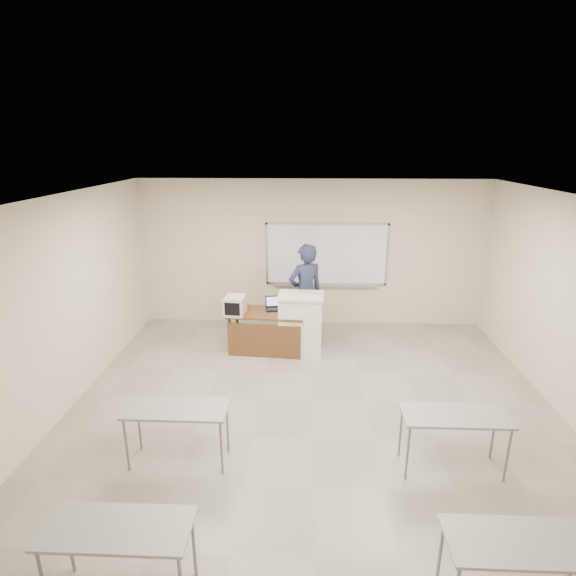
{
  "coord_description": "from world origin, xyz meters",
  "views": [
    {
      "loc": [
        -0.11,
        -4.96,
        3.65
      ],
      "look_at": [
        -0.41,
        2.2,
        1.34
      ],
      "focal_mm": 28.0,
      "sensor_mm": 36.0,
      "label": 1
    }
  ],
  "objects_px": {
    "keyboard": "(309,293)",
    "presenter": "(305,293)",
    "crt_monitor": "(235,305)",
    "whiteboard": "(327,255)",
    "laptop": "(274,306)",
    "instructor_desk": "(266,325)",
    "podium": "(301,324)",
    "mouse": "(293,315)"
  },
  "relations": [
    {
      "from": "keyboard",
      "to": "presenter",
      "type": "distance_m",
      "value": 0.52
    },
    {
      "from": "crt_monitor",
      "to": "keyboard",
      "type": "relative_size",
      "value": 1.0
    },
    {
      "from": "whiteboard",
      "to": "presenter",
      "type": "xyz_separation_m",
      "value": [
        -0.42,
        -0.9,
        -0.53
      ]
    },
    {
      "from": "laptop",
      "to": "presenter",
      "type": "distance_m",
      "value": 0.66
    },
    {
      "from": "presenter",
      "to": "instructor_desk",
      "type": "bearing_deg",
      "value": 12.3
    },
    {
      "from": "whiteboard",
      "to": "instructor_desk",
      "type": "height_order",
      "value": "whiteboard"
    },
    {
      "from": "whiteboard",
      "to": "podium",
      "type": "height_order",
      "value": "whiteboard"
    },
    {
      "from": "whiteboard",
      "to": "presenter",
      "type": "relative_size",
      "value": 1.3
    },
    {
      "from": "laptop",
      "to": "mouse",
      "type": "bearing_deg",
      "value": -53.97
    },
    {
      "from": "mouse",
      "to": "instructor_desk",
      "type": "bearing_deg",
      "value": -173.69
    },
    {
      "from": "keyboard",
      "to": "presenter",
      "type": "relative_size",
      "value": 0.21
    },
    {
      "from": "keyboard",
      "to": "crt_monitor",
      "type": "bearing_deg",
      "value": -159.12
    },
    {
      "from": "whiteboard",
      "to": "crt_monitor",
      "type": "relative_size",
      "value": 6.14
    },
    {
      "from": "mouse",
      "to": "keyboard",
      "type": "relative_size",
      "value": 0.26
    },
    {
      "from": "crt_monitor",
      "to": "laptop",
      "type": "bearing_deg",
      "value": 28.12
    },
    {
      "from": "mouse",
      "to": "laptop",
      "type": "bearing_deg",
      "value": 151.68
    },
    {
      "from": "crt_monitor",
      "to": "instructor_desk",
      "type": "bearing_deg",
      "value": 7.29
    },
    {
      "from": "keyboard",
      "to": "presenter",
      "type": "height_order",
      "value": "presenter"
    },
    {
      "from": "instructor_desk",
      "to": "whiteboard",
      "type": "bearing_deg",
      "value": 57.95
    },
    {
      "from": "podium",
      "to": "mouse",
      "type": "height_order",
      "value": "podium"
    },
    {
      "from": "laptop",
      "to": "keyboard",
      "type": "relative_size",
      "value": 0.74
    },
    {
      "from": "mouse",
      "to": "keyboard",
      "type": "distance_m",
      "value": 0.49
    },
    {
      "from": "whiteboard",
      "to": "keyboard",
      "type": "relative_size",
      "value": 6.12
    },
    {
      "from": "whiteboard",
      "to": "instructor_desk",
      "type": "relative_size",
      "value": 1.8
    },
    {
      "from": "instructor_desk",
      "to": "mouse",
      "type": "xyz_separation_m",
      "value": [
        0.48,
        -0.09,
        0.24
      ]
    },
    {
      "from": "mouse",
      "to": "presenter",
      "type": "xyz_separation_m",
      "value": [
        0.21,
        0.66,
        0.18
      ]
    },
    {
      "from": "laptop",
      "to": "mouse",
      "type": "relative_size",
      "value": 2.86
    },
    {
      "from": "keyboard",
      "to": "presenter",
      "type": "xyz_separation_m",
      "value": [
        -0.07,
        0.48,
        -0.18
      ]
    },
    {
      "from": "instructor_desk",
      "to": "podium",
      "type": "bearing_deg",
      "value": 5.99
    },
    {
      "from": "whiteboard",
      "to": "crt_monitor",
      "type": "xyz_separation_m",
      "value": [
        -1.67,
        -1.49,
        -0.57
      ]
    },
    {
      "from": "crt_monitor",
      "to": "keyboard",
      "type": "distance_m",
      "value": 1.34
    },
    {
      "from": "laptop",
      "to": "podium",
      "type": "bearing_deg",
      "value": -36.35
    },
    {
      "from": "podium",
      "to": "crt_monitor",
      "type": "height_order",
      "value": "podium"
    },
    {
      "from": "podium",
      "to": "laptop",
      "type": "bearing_deg",
      "value": 154.93
    },
    {
      "from": "mouse",
      "to": "presenter",
      "type": "bearing_deg",
      "value": 89.07
    },
    {
      "from": "whiteboard",
      "to": "mouse",
      "type": "xyz_separation_m",
      "value": [
        -0.63,
        -1.57,
        -0.71
      ]
    },
    {
      "from": "crt_monitor",
      "to": "mouse",
      "type": "height_order",
      "value": "crt_monitor"
    },
    {
      "from": "instructor_desk",
      "to": "crt_monitor",
      "type": "bearing_deg",
      "value": -173.6
    },
    {
      "from": "laptop",
      "to": "whiteboard",
      "type": "bearing_deg",
      "value": 42.08
    },
    {
      "from": "presenter",
      "to": "mouse",
      "type": "bearing_deg",
      "value": 44.87
    },
    {
      "from": "podium",
      "to": "presenter",
      "type": "bearing_deg",
      "value": 84.58
    },
    {
      "from": "crt_monitor",
      "to": "mouse",
      "type": "bearing_deg",
      "value": 1.68
    }
  ]
}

